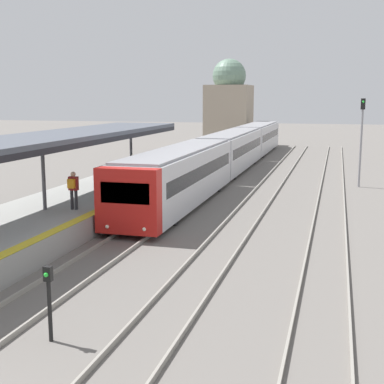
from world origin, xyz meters
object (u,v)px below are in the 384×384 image
person_on_platform (73,187)px  train_near (231,150)px  signal_mast_far (361,133)px  signal_post_near (49,295)px

person_on_platform → train_near: 21.53m
signal_mast_far → signal_post_near: bearing=-107.2°
person_on_platform → train_near: (2.80, 21.35, -0.25)m
train_near → signal_post_near: train_near is taller
signal_post_near → person_on_platform: bearing=114.5°
person_on_platform → train_near: train_near is taller
train_near → signal_mast_far: bearing=-30.3°
train_near → signal_mast_far: (9.65, -5.63, 1.85)m
signal_mast_far → person_on_platform: bearing=-128.4°
person_on_platform → signal_post_near: size_ratio=0.89×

